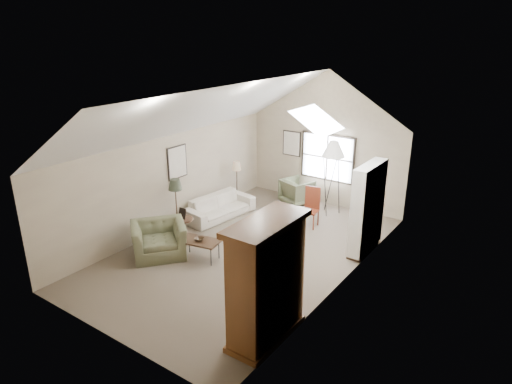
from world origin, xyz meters
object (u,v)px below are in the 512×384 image
Objects in this scene: armchair_far at (297,191)px; side_chair at (310,208)px; armchair_near at (159,240)px; armoire at (267,281)px; sofa at (220,207)px; coffee_table at (200,250)px; side_table at (183,228)px.

side_chair is (1.15, -1.32, 0.16)m from armchair_far.
armchair_near is 4.90m from armchair_far.
armoire reaches higher than side_chair.
armchair_far is (1.26, 2.18, 0.08)m from sofa.
armoire is 6.52m from armchair_far.
armchair_far reaches higher than coffee_table.
armchair_far is (-2.79, 5.86, -0.71)m from armoire.
armoire is 4.14× the size of side_table.
armchair_near is 2.30× the size of side_table.
sofa is at bearing 137.78° from armoire.
coffee_table is at bearing 108.42° from armchair_far.
armchair_far is 0.90× the size of coffee_table.
armchair_far is 3.96m from side_table.
side_table is 3.39m from side_chair.
armchair_near is at bearing 97.59° from armchair_far.
armoire is at bearing -124.55° from sofa.
armoire reaches higher than armchair_near.
side_chair is at bearing 7.42° from armchair_near.
sofa is 2.50× the size of armchair_far.
armchair_near is at bearing -79.40° from side_table.
sofa is at bearing 45.13° from armchair_near.
armchair_far is 1.59× the size of side_table.
armoire is 1.80× the size of armchair_near.
armoire is at bearing -27.69° from side_table.
side_table is at bearing 152.31° from armoire.
armchair_near reaches higher than armchair_far.
side_chair is at bearing 68.75° from coffee_table.
sofa is at bearing -168.58° from side_chair.
armoire is at bearing -78.52° from side_chair.
armoire is 1.04× the size of sofa.
side_chair is (2.12, 3.48, 0.15)m from armchair_near.
armchair_far is at bearing 27.39° from armchair_near.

